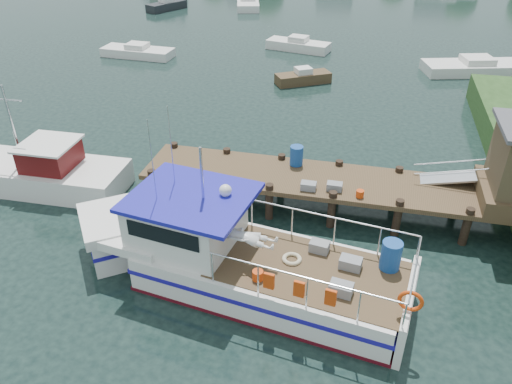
% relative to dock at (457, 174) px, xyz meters
% --- Properties ---
extents(ground_plane, '(160.00, 160.00, 0.00)m').
position_rel_dock_xyz_m(ground_plane, '(-6.51, -0.01, -2.24)').
color(ground_plane, black).
extents(dock, '(16.60, 3.00, 4.78)m').
position_rel_dock_xyz_m(dock, '(0.00, 0.00, 0.00)').
color(dock, '#493722').
rests_on(dock, ground).
extents(lobster_boat, '(12.24, 5.06, 5.88)m').
position_rel_dock_xyz_m(lobster_boat, '(-7.56, -5.27, -1.17)').
color(lobster_boat, silver).
rests_on(lobster_boat, ground).
extents(work_boat, '(8.93, 2.89, 4.71)m').
position_rel_dock_xyz_m(work_boat, '(-17.73, -1.19, -1.49)').
color(work_boat, silver).
rests_on(work_boat, ground).
extents(moored_rowboat, '(3.85, 3.04, 1.09)m').
position_rel_dock_xyz_m(moored_rowboat, '(-8.11, 15.08, -1.84)').
color(moored_rowboat, '#493722').
rests_on(moored_rowboat, ground).
extents(moored_a, '(5.73, 2.18, 1.04)m').
position_rel_dock_xyz_m(moored_a, '(-21.72, 18.22, -1.86)').
color(moored_a, silver).
rests_on(moored_a, ground).
extents(moored_b, '(5.37, 2.79, 1.13)m').
position_rel_dock_xyz_m(moored_b, '(-9.69, 22.89, -1.82)').
color(moored_b, silver).
rests_on(moored_b, ground).
extents(moored_c, '(7.79, 4.43, 1.17)m').
position_rel_dock_xyz_m(moored_c, '(3.67, 20.07, -1.81)').
color(moored_c, silver).
rests_on(moored_c, ground).
extents(moored_d, '(4.01, 7.21, 1.16)m').
position_rel_dock_xyz_m(moored_d, '(-17.81, 38.39, -1.81)').
color(moored_d, silver).
rests_on(moored_d, ground).
extents(moored_e, '(3.48, 4.77, 1.26)m').
position_rel_dock_xyz_m(moored_e, '(-25.93, 34.72, -1.77)').
color(moored_e, black).
rests_on(moored_e, ground).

